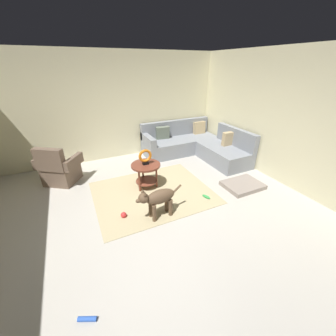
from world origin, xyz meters
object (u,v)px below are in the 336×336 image
torus_sculpture (145,157)px  dog_toy_bone (206,197)px  dog_toy_rope (87,319)px  dog_toy_ball (124,215)px  armchair (59,169)px  side_table (146,170)px  dog (158,199)px  sectional_couch (196,145)px  dog_bed_mat (243,185)px

torus_sculpture → dog_toy_bone: (0.92, -0.89, -0.68)m
dog_toy_rope → dog_toy_bone: (2.37, 1.29, 0.00)m
dog_toy_ball → dog_toy_bone: dog_toy_ball is taller
armchair → dog_toy_rope: 3.19m
dog_toy_rope → dog_toy_ball: bearing=62.2°
dog_toy_bone → armchair: bearing=143.6°
side_table → dog_toy_bone: side_table is taller
armchair → dog: (1.49, -1.99, 0.05)m
dog → side_table: bearing=-13.0°
side_table → dog_toy_bone: size_ratio=3.33×
torus_sculpture → dog: torus_sculpture is taller
sectional_couch → dog_bed_mat: sectional_couch is taller
sectional_couch → side_table: bearing=-150.7°
side_table → dog_toy_bone: 1.34m
dog_bed_mat → dog: dog is taller
torus_sculpture → dog_toy_ball: torus_sculpture is taller
side_table → dog_toy_bone: bearing=-44.3°
dog_bed_mat → dog_toy_ball: size_ratio=7.86×
dog_toy_ball → dog_toy_rope: 1.61m
armchair → dog_toy_rope: (0.18, -3.17, -0.30)m
side_table → dog_bed_mat: bearing=-25.4°
dog_toy_bone → torus_sculpture: bearing=135.7°
sectional_couch → torus_sculpture: 2.19m
armchair → dog_toy_rope: bearing=-52.7°
side_table → dog_toy_rope: side_table is taller
sectional_couch → side_table: sectional_couch is taller
side_table → torus_sculpture: torus_sculpture is taller
side_table → dog: (-0.15, -1.00, -0.04)m
armchair → side_table: (1.64, -0.99, 0.09)m
sectional_couch → dog_toy_ball: (-2.58, -1.81, -0.24)m
side_table → dog: 1.01m
dog_toy_ball → dog_bed_mat: bearing=-2.7°
sectional_couch → dog_toy_ball: 3.16m
dog → dog_toy_bone: 1.13m
sectional_couch → dog: 2.88m
dog_bed_mat → dog_toy_ball: bearing=177.3°
sectional_couch → dog: sectional_couch is taller
sectional_couch → dog: bearing=-134.6°
dog_toy_ball → side_table: bearing=47.4°
dog_toy_rope → dog_toy_bone: 2.70m
dog_bed_mat → dog_toy_bone: (-0.95, -0.01, -0.01)m
dog_bed_mat → sectional_couch: bearing=89.6°
armchair → dog_toy_ball: bearing=-28.0°
dog_bed_mat → dog_toy_rope: 3.56m
dog → dog_bed_mat: bearing=-91.1°
sectional_couch → armchair: same height
torus_sculpture → dog_toy_bone: bearing=-44.3°
dog → torus_sculpture: bearing=-13.0°
dog_toy_bone → side_table: bearing=135.7°
sectional_couch → armchair: 3.51m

